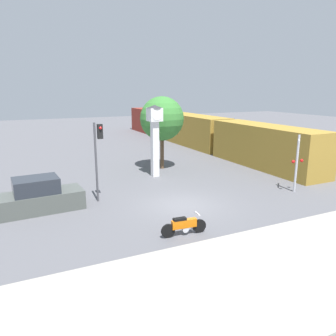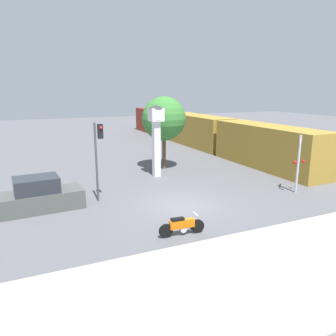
{
  "view_description": "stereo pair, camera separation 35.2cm",
  "coord_description": "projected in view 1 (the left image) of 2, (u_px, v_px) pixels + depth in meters",
  "views": [
    {
      "loc": [
        -8.01,
        -15.04,
        6.21
      ],
      "look_at": [
        -0.38,
        1.07,
        1.92
      ],
      "focal_mm": 35.0,
      "sensor_mm": 36.0,
      "label": 1
    },
    {
      "loc": [
        -7.69,
        -15.19,
        6.21
      ],
      "look_at": [
        -0.38,
        1.07,
        1.92
      ],
      "focal_mm": 35.0,
      "sensor_mm": 36.0,
      "label": 2
    }
  ],
  "objects": [
    {
      "name": "ground_plane",
      "position": [
        183.0,
        205.0,
        18.01
      ],
      "size": [
        120.0,
        120.0,
        0.0
      ],
      "primitive_type": "plane",
      "color": "#56565B"
    },
    {
      "name": "sidewalk_strip",
      "position": [
        280.0,
        269.0,
        11.52
      ],
      "size": [
        36.0,
        6.0,
        0.1
      ],
      "color": "#9E998E",
      "rests_on": "ground_plane"
    },
    {
      "name": "motorcycle",
      "position": [
        184.0,
        225.0,
        14.23
      ],
      "size": [
        2.1,
        0.46,
        0.93
      ],
      "rotation": [
        0.0,
        0.0,
        -0.08
      ],
      "color": "black",
      "rests_on": "ground_plane"
    },
    {
      "name": "clock_tower",
      "position": [
        155.0,
        130.0,
        23.27
      ],
      "size": [
        1.11,
        1.11,
        5.15
      ],
      "color": "white",
      "rests_on": "ground_plane"
    },
    {
      "name": "freight_train",
      "position": [
        194.0,
        130.0,
        36.93
      ],
      "size": [
        2.8,
        34.63,
        3.4
      ],
      "color": "olive",
      "rests_on": "ground_plane"
    },
    {
      "name": "traffic_light",
      "position": [
        98.0,
        148.0,
        18.01
      ],
      "size": [
        0.5,
        0.35,
        4.47
      ],
      "color": "#47474C",
      "rests_on": "ground_plane"
    },
    {
      "name": "railroad_crossing_signal",
      "position": [
        297.0,
        161.0,
        19.94
      ],
      "size": [
        0.9,
        0.82,
        3.56
      ],
      "color": "#B7B7BC",
      "rests_on": "ground_plane"
    },
    {
      "name": "street_tree",
      "position": [
        162.0,
        119.0,
        25.5
      ],
      "size": [
        3.43,
        3.43,
        5.7
      ],
      "color": "brown",
      "rests_on": "ground_plane"
    },
    {
      "name": "parked_car",
      "position": [
        40.0,
        197.0,
        17.04
      ],
      "size": [
        4.31,
        2.07,
        1.8
      ],
      "rotation": [
        0.0,
        0.0,
        0.06
      ],
      "color": "#4C514C",
      "rests_on": "ground_plane"
    }
  ]
}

